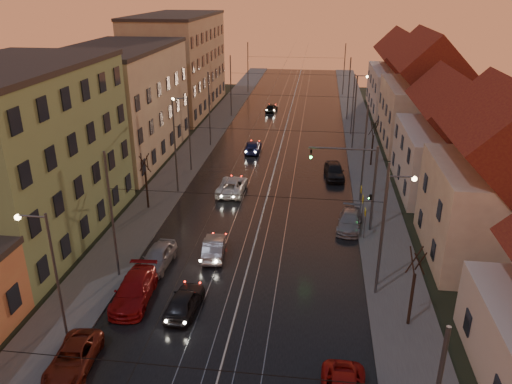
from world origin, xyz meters
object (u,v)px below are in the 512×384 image
at_px(traffic_light_mast, 362,178).
at_px(driving_car_4, 271,108).
at_px(driving_car_1, 214,247).
at_px(street_lamp_2, 186,126).
at_px(street_lamp_3, 356,99).
at_px(driving_car_2, 232,186).
at_px(driving_car_3, 253,147).
at_px(street_lamp_1, 389,220).
at_px(parked_left_3, 158,257).
at_px(parked_right_2, 334,171).
at_px(street_lamp_0, 49,267).
at_px(driving_car_0, 184,301).
at_px(parked_right_1, 350,221).
at_px(parked_left_1, 73,358).
at_px(parked_left_2, 134,290).

height_order(traffic_light_mast, driving_car_4, traffic_light_mast).
bearing_deg(driving_car_1, street_lamp_2, -76.08).
height_order(street_lamp_3, driving_car_4, street_lamp_3).
xyz_separation_m(driving_car_2, driving_car_3, (0.33, 12.78, -0.09)).
bearing_deg(street_lamp_1, parked_left_3, 177.60).
distance_m(driving_car_1, parked_right_2, 19.40).
distance_m(street_lamp_3, driving_car_3, 15.53).
relative_size(driving_car_1, parked_right_2, 0.90).
bearing_deg(driving_car_3, street_lamp_1, 112.38).
distance_m(street_lamp_3, parked_right_2, 16.94).
relative_size(street_lamp_3, driving_car_3, 1.82).
relative_size(street_lamp_0, driving_car_4, 2.19).
distance_m(driving_car_0, parked_right_1, 16.42).
distance_m(driving_car_4, parked_left_1, 57.75).
bearing_deg(street_lamp_0, traffic_light_mast, 43.10).
relative_size(driving_car_3, driving_car_4, 1.21).
bearing_deg(street_lamp_2, parked_left_2, -83.79).
bearing_deg(street_lamp_2, driving_car_0, -76.16).
bearing_deg(driving_car_0, parked_right_1, -125.66).
xyz_separation_m(street_lamp_0, driving_car_0, (5.97, 3.76, -4.18)).
height_order(driving_car_2, parked_right_2, parked_right_2).
height_order(parked_left_1, parked_left_2, parked_left_2).
height_order(driving_car_4, parked_right_2, parked_right_2).
bearing_deg(traffic_light_mast, street_lamp_0, -136.90).
distance_m(driving_car_0, parked_right_2, 25.83).
xyz_separation_m(street_lamp_0, parked_right_2, (15.42, 27.80, -4.10)).
xyz_separation_m(parked_left_2, parked_right_2, (12.85, 23.41, 0.03)).
xyz_separation_m(driving_car_0, parked_right_2, (9.45, 24.04, 0.08)).
distance_m(street_lamp_1, parked_right_1, 9.55).
bearing_deg(driving_car_2, driving_car_3, -90.18).
bearing_deg(street_lamp_1, driving_car_1, 167.43).
distance_m(traffic_light_mast, parked_left_3, 16.58).
height_order(traffic_light_mast, parked_left_2, traffic_light_mast).
xyz_separation_m(traffic_light_mast, driving_car_0, (-11.13, -12.24, -3.89)).
bearing_deg(driving_car_4, street_lamp_2, 84.04).
xyz_separation_m(driving_car_0, parked_left_2, (-3.41, 0.63, 0.05)).
distance_m(driving_car_3, parked_left_3, 26.94).
distance_m(driving_car_0, parked_left_2, 3.46).
xyz_separation_m(driving_car_3, parked_left_3, (-3.25, -26.75, 0.11)).
distance_m(street_lamp_1, traffic_light_mast, 8.08).
height_order(parked_right_1, parked_right_2, parked_right_2).
relative_size(driving_car_1, parked_right_1, 0.92).
relative_size(street_lamp_0, driving_car_2, 1.52).
xyz_separation_m(street_lamp_1, driving_car_3, (-12.21, 27.40, -4.25)).
xyz_separation_m(parked_left_2, parked_right_1, (13.91, 11.99, -0.10)).
bearing_deg(driving_car_0, parked_left_1, 55.03).
bearing_deg(street_lamp_0, street_lamp_3, 67.52).
relative_size(driving_car_0, driving_car_1, 0.99).
bearing_deg(street_lamp_2, driving_car_2, -43.51).
height_order(driving_car_4, parked_left_1, driving_car_4).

